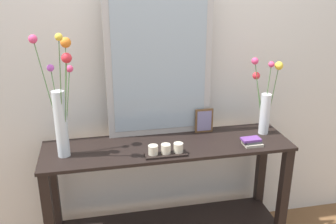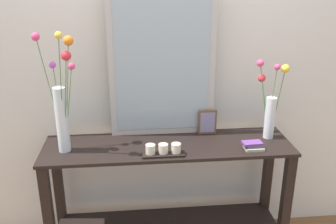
{
  "view_description": "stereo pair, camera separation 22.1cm",
  "coord_description": "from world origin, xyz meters",
  "px_view_note": "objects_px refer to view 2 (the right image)",
  "views": [
    {
      "loc": [
        -0.42,
        -2.03,
        1.81
      ],
      "look_at": [
        0.0,
        0.0,
        1.03
      ],
      "focal_mm": 39.97,
      "sensor_mm": 36.0,
      "label": 1
    },
    {
      "loc": [
        -0.2,
        -2.06,
        1.81
      ],
      "look_at": [
        0.0,
        0.0,
        1.03
      ],
      "focal_mm": 39.97,
      "sensor_mm": 36.0,
      "label": 2
    }
  ],
  "objects_px": {
    "tall_vase_left": "(62,103)",
    "console_table": "(168,189)",
    "book_stack": "(253,145)",
    "mirror_leaning": "(162,62)",
    "picture_frame_small": "(207,122)",
    "vase_right": "(270,106)",
    "candle_tray": "(163,150)"
  },
  "relations": [
    {
      "from": "console_table",
      "to": "vase_right",
      "type": "bearing_deg",
      "value": 4.81
    },
    {
      "from": "console_table",
      "to": "mirror_leaning",
      "type": "bearing_deg",
      "value": 95.6
    },
    {
      "from": "mirror_leaning",
      "to": "picture_frame_small",
      "type": "bearing_deg",
      "value": -6.85
    },
    {
      "from": "tall_vase_left",
      "to": "picture_frame_small",
      "type": "height_order",
      "value": "tall_vase_left"
    },
    {
      "from": "tall_vase_left",
      "to": "book_stack",
      "type": "height_order",
      "value": "tall_vase_left"
    },
    {
      "from": "console_table",
      "to": "picture_frame_small",
      "type": "relative_size",
      "value": 9.48
    },
    {
      "from": "mirror_leaning",
      "to": "candle_tray",
      "type": "xyz_separation_m",
      "value": [
        -0.02,
        -0.31,
        -0.45
      ]
    },
    {
      "from": "mirror_leaning",
      "to": "tall_vase_left",
      "type": "distance_m",
      "value": 0.65
    },
    {
      "from": "console_table",
      "to": "vase_right",
      "type": "xyz_separation_m",
      "value": [
        0.65,
        0.05,
        0.53
      ]
    },
    {
      "from": "mirror_leaning",
      "to": "tall_vase_left",
      "type": "bearing_deg",
      "value": -162.07
    },
    {
      "from": "tall_vase_left",
      "to": "console_table",
      "type": "bearing_deg",
      "value": 1.48
    },
    {
      "from": "vase_right",
      "to": "mirror_leaning",
      "type": "bearing_deg",
      "value": 169.69
    },
    {
      "from": "vase_right",
      "to": "picture_frame_small",
      "type": "bearing_deg",
      "value": 167.09
    },
    {
      "from": "tall_vase_left",
      "to": "picture_frame_small",
      "type": "bearing_deg",
      "value": 10.11
    },
    {
      "from": "vase_right",
      "to": "book_stack",
      "type": "xyz_separation_m",
      "value": [
        -0.15,
        -0.16,
        -0.19
      ]
    },
    {
      "from": "console_table",
      "to": "picture_frame_small",
      "type": "distance_m",
      "value": 0.5
    },
    {
      "from": "mirror_leaning",
      "to": "book_stack",
      "type": "xyz_separation_m",
      "value": [
        0.52,
        -0.28,
        -0.45
      ]
    },
    {
      "from": "tall_vase_left",
      "to": "candle_tray",
      "type": "distance_m",
      "value": 0.64
    },
    {
      "from": "mirror_leaning",
      "to": "picture_frame_small",
      "type": "distance_m",
      "value": 0.49
    },
    {
      "from": "mirror_leaning",
      "to": "book_stack",
      "type": "height_order",
      "value": "mirror_leaning"
    },
    {
      "from": "candle_tray",
      "to": "book_stack",
      "type": "distance_m",
      "value": 0.54
    },
    {
      "from": "candle_tray",
      "to": "picture_frame_small",
      "type": "bearing_deg",
      "value": 41.48
    },
    {
      "from": "picture_frame_small",
      "to": "vase_right",
      "type": "bearing_deg",
      "value": -12.91
    },
    {
      "from": "vase_right",
      "to": "picture_frame_small",
      "type": "height_order",
      "value": "vase_right"
    },
    {
      "from": "candle_tray",
      "to": "vase_right",
      "type": "bearing_deg",
      "value": 15.33
    },
    {
      "from": "vase_right",
      "to": "candle_tray",
      "type": "distance_m",
      "value": 0.74
    },
    {
      "from": "console_table",
      "to": "mirror_leaning",
      "type": "relative_size",
      "value": 1.6
    },
    {
      "from": "console_table",
      "to": "picture_frame_small",
      "type": "bearing_deg",
      "value": 27.51
    },
    {
      "from": "console_table",
      "to": "mirror_leaning",
      "type": "xyz_separation_m",
      "value": [
        -0.02,
        0.18,
        0.79
      ]
    },
    {
      "from": "tall_vase_left",
      "to": "picture_frame_small",
      "type": "xyz_separation_m",
      "value": [
        0.88,
        0.16,
        -0.22
      ]
    },
    {
      "from": "vase_right",
      "to": "tall_vase_left",
      "type": "bearing_deg",
      "value": -176.8
    },
    {
      "from": "mirror_leaning",
      "to": "picture_frame_small",
      "type": "relative_size",
      "value": 5.92
    }
  ]
}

